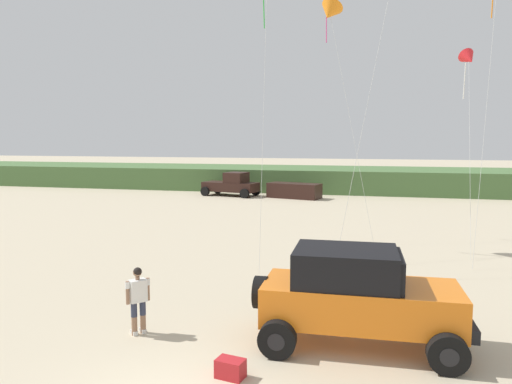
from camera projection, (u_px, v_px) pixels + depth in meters
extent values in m
cube|color=#4C703D|center=(291.00, 178.00, 46.31)|extent=(90.00, 9.10, 2.02)
cube|color=orange|center=(360.00, 303.00, 11.06)|extent=(4.46, 1.98, 0.90)
cube|color=orange|center=(437.00, 292.00, 10.68)|extent=(1.15, 1.73, 0.12)
cube|color=black|center=(345.00, 266.00, 11.04)|extent=(2.36, 1.83, 0.80)
cube|color=black|center=(400.00, 271.00, 10.79)|extent=(0.15, 1.67, 0.72)
cube|color=black|center=(466.00, 322.00, 10.62)|extent=(0.26, 1.81, 0.28)
cylinder|color=black|center=(261.00, 292.00, 11.53)|extent=(0.32, 0.78, 0.77)
cylinder|color=black|center=(433.00, 318.00, 11.76)|extent=(0.85, 0.33, 0.84)
cylinder|color=black|center=(433.00, 318.00, 11.76)|extent=(0.39, 0.33, 0.38)
cylinder|color=black|center=(448.00, 354.00, 9.76)|extent=(0.85, 0.33, 0.84)
cylinder|color=black|center=(448.00, 354.00, 9.76)|extent=(0.39, 0.33, 0.38)
cylinder|color=black|center=(290.00, 307.00, 12.49)|extent=(0.85, 0.33, 0.84)
cylinder|color=black|center=(290.00, 307.00, 12.49)|extent=(0.39, 0.33, 0.38)
cylinder|color=black|center=(277.00, 339.00, 10.49)|extent=(0.85, 0.33, 0.84)
cylinder|color=black|center=(277.00, 339.00, 10.49)|extent=(0.39, 0.33, 0.38)
cylinder|color=#8C664C|center=(134.00, 325.00, 11.75)|extent=(0.14, 0.14, 0.49)
cylinder|color=#2D3347|center=(134.00, 309.00, 11.71)|extent=(0.15, 0.15, 0.36)
cube|color=silver|center=(134.00, 332.00, 11.81)|extent=(0.27, 0.26, 0.10)
cylinder|color=#8C664C|center=(143.00, 323.00, 11.88)|extent=(0.14, 0.14, 0.49)
cylinder|color=#2D3347|center=(143.00, 308.00, 11.83)|extent=(0.15, 0.15, 0.36)
cube|color=silver|center=(143.00, 330.00, 11.93)|extent=(0.27, 0.26, 0.10)
cube|color=silver|center=(138.00, 291.00, 11.72)|extent=(0.46, 0.47, 0.54)
cylinder|color=#8C664C|center=(128.00, 293.00, 11.58)|extent=(0.09, 0.09, 0.56)
cylinder|color=silver|center=(127.00, 285.00, 11.56)|extent=(0.11, 0.11, 0.16)
cylinder|color=#8C664C|center=(148.00, 289.00, 11.87)|extent=(0.09, 0.09, 0.56)
cylinder|color=silver|center=(148.00, 282.00, 11.84)|extent=(0.11, 0.11, 0.16)
cylinder|color=#8C664C|center=(138.00, 278.00, 11.69)|extent=(0.10, 0.10, 0.08)
sphere|color=#8C664C|center=(137.00, 272.00, 11.67)|extent=(0.21, 0.21, 0.21)
sphere|color=black|center=(138.00, 272.00, 11.66)|extent=(0.21, 0.21, 0.21)
cube|color=#B21E23|center=(230.00, 368.00, 9.65)|extent=(0.62, 0.46, 0.38)
cube|color=black|center=(231.00, 187.00, 40.52)|extent=(4.89, 2.79, 0.76)
cube|color=black|center=(236.00, 177.00, 40.20)|extent=(1.93, 2.09, 0.84)
cylinder|color=black|center=(256.00, 191.00, 40.71)|extent=(0.80, 0.41, 0.76)
cylinder|color=black|center=(244.00, 194.00, 38.83)|extent=(0.80, 0.41, 0.76)
cylinder|color=black|center=(218.00, 189.00, 42.30)|extent=(0.80, 0.41, 0.76)
cylinder|color=black|center=(205.00, 191.00, 40.42)|extent=(0.80, 0.41, 0.76)
cube|color=black|center=(294.00, 191.00, 38.93)|extent=(4.50, 2.73, 1.20)
cone|color=orange|center=(330.00, 12.00, 23.63)|extent=(1.51, 1.44, 1.51)
cylinder|color=#E04C93|center=(326.00, 30.00, 23.76)|extent=(0.05, 0.25, 1.20)
cylinder|color=silver|center=(351.00, 123.00, 22.65)|extent=(2.41, 2.70, 10.87)
cylinder|color=green|center=(264.00, 7.00, 21.02)|extent=(0.05, 0.31, 1.78)
cylinder|color=silver|center=(264.00, 111.00, 18.83)|extent=(0.93, 5.29, 11.57)
cylinder|color=silver|center=(378.00, 49.00, 17.55)|extent=(2.62, 5.46, 15.90)
cylinder|color=orange|center=(493.00, 2.00, 20.20)|extent=(0.05, 0.15, 1.26)
cylinder|color=silver|center=(486.00, 115.00, 18.82)|extent=(1.22, 4.18, 11.26)
cone|color=red|center=(469.00, 59.00, 23.47)|extent=(0.98, 1.18, 1.12)
cylinder|color=white|center=(464.00, 81.00, 23.63)|extent=(0.05, 0.26, 1.72)
cylinder|color=silver|center=(470.00, 148.00, 21.17)|extent=(0.56, 5.90, 8.59)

